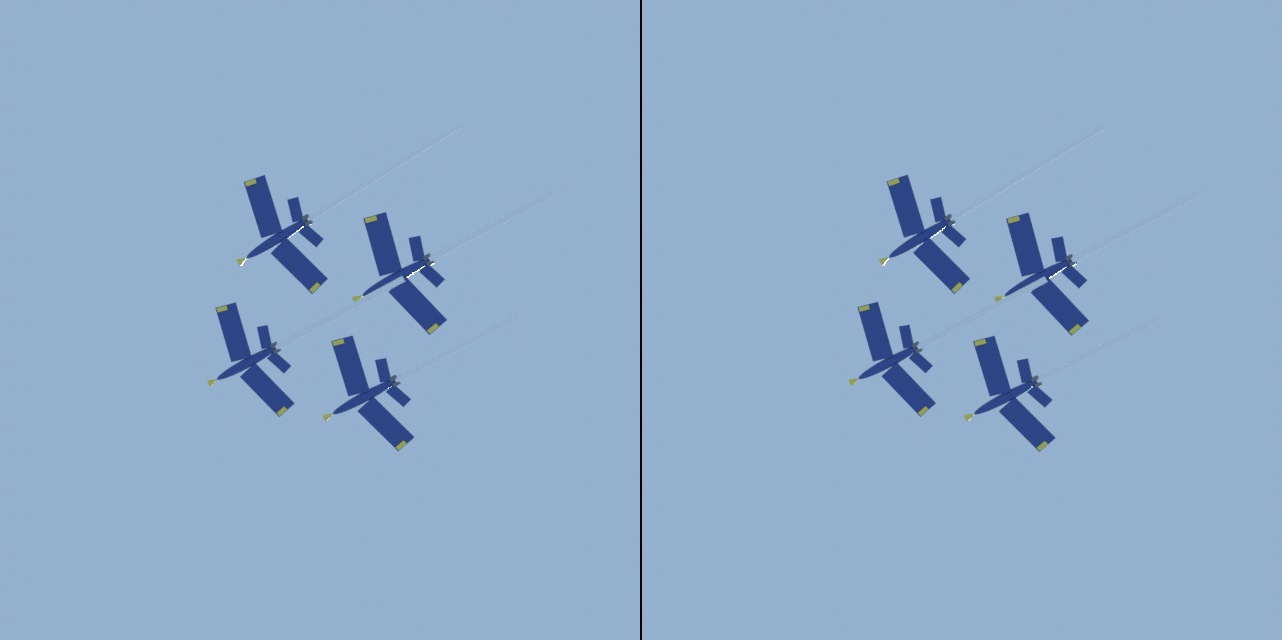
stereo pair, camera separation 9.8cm
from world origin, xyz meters
The scene contains 4 objects.
jet_lead centered at (-8.09, 27.40, 177.62)m, with size 30.99×23.31×13.49m.
jet_left_wing centered at (-26.89, 33.37, 173.95)m, with size 34.06×24.22×14.36m.
jet_right_wing centered at (-11.68, 9.91, 173.78)m, with size 29.44×21.73×12.71m.
jet_slot centered at (-30.91, 14.71, 168.96)m, with size 28.47×21.85×12.22m.
Camera 1 is at (-27.10, 30.69, 1.98)m, focal length 63.41 mm.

